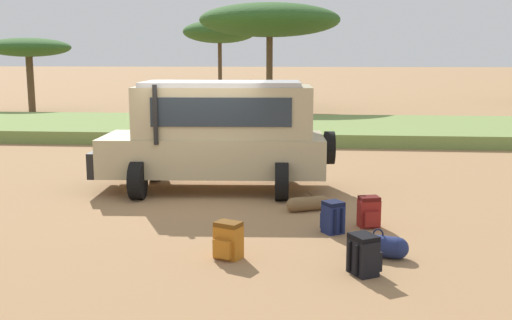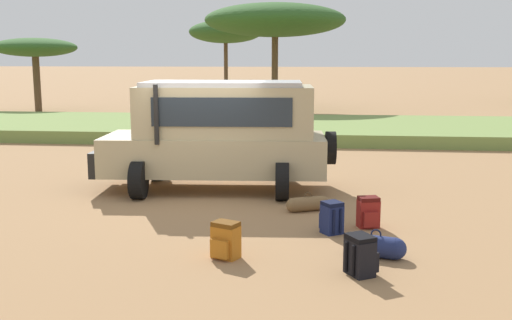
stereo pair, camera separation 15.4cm
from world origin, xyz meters
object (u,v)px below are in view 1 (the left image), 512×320
backpack_beside_front_wheel (369,212)px  duffel_bag_soft_canvas (308,204)px  safari_vehicle (218,133)px  acacia_tree_centre_back (270,20)px  acacia_tree_left_mid (220,32)px  backpack_outermost (228,241)px  acacia_tree_far_left (28,48)px  backpack_cluster_center (333,218)px  duffel_bag_low_black_case (378,246)px  backpack_near_rear_wheel (364,255)px

backpack_beside_front_wheel → duffel_bag_soft_canvas: size_ratio=0.66×
safari_vehicle → acacia_tree_centre_back: 20.18m
safari_vehicle → acacia_tree_left_mid: acacia_tree_left_mid is taller
safari_vehicle → backpack_beside_front_wheel: bearing=-41.4°
backpack_beside_front_wheel → backpack_outermost: 2.94m
acacia_tree_far_left → duffel_bag_soft_canvas: bearing=-52.7°
backpack_cluster_center → safari_vehicle: bearing=127.7°
acacia_tree_left_mid → safari_vehicle: bearing=-81.4°
safari_vehicle → duffel_bag_low_black_case: (3.10, -4.33, -1.13)m
duffel_bag_soft_canvas → backpack_outermost: bearing=-111.9°
backpack_outermost → backpack_cluster_center: bearing=42.3°
acacia_tree_centre_back → backpack_near_rear_wheel: bearing=-83.0°
duffel_bag_soft_canvas → acacia_tree_left_mid: (-6.24, 29.61, 4.46)m
backpack_cluster_center → acacia_tree_far_left: acacia_tree_far_left is taller
backpack_beside_front_wheel → backpack_near_rear_wheel: backpack_near_rear_wheel is taller
backpack_cluster_center → duffel_bag_low_black_case: bearing=-61.1°
backpack_outermost → acacia_tree_centre_back: (-1.11, 24.48, 4.62)m
backpack_cluster_center → duffel_bag_soft_canvas: backpack_cluster_center is taller
backpack_near_rear_wheel → duffel_bag_low_black_case: size_ratio=0.63×
safari_vehicle → backpack_cluster_center: size_ratio=9.75×
backpack_cluster_center → acacia_tree_left_mid: bearing=102.1°
backpack_cluster_center → backpack_near_rear_wheel: size_ratio=0.98×
backpack_beside_front_wheel → acacia_tree_left_mid: bearing=103.4°
duffel_bag_soft_canvas → acacia_tree_far_left: acacia_tree_far_left is taller
safari_vehicle → backpack_beside_front_wheel: 4.27m
backpack_cluster_center → backpack_outermost: backpack_outermost is taller
safari_vehicle → acacia_tree_left_mid: 28.40m
backpack_near_rear_wheel → acacia_tree_centre_back: size_ratio=0.07×
backpack_near_rear_wheel → safari_vehicle: bearing=118.9°
backpack_near_rear_wheel → acacia_tree_centre_back: (-3.07, 24.97, 4.61)m
backpack_outermost → duffel_bag_low_black_case: 2.26m
safari_vehicle → backpack_beside_front_wheel: size_ratio=9.87×
duffel_bag_low_black_case → acacia_tree_left_mid: bearing=102.8°
acacia_tree_left_mid → acacia_tree_centre_back: (3.96, -8.04, 0.29)m
backpack_near_rear_wheel → acacia_tree_left_mid: 34.02m
duffel_bag_low_black_case → duffel_bag_soft_canvas: bearing=112.3°
backpack_near_rear_wheel → acacia_tree_centre_back: 25.58m
backpack_near_rear_wheel → duffel_bag_low_black_case: 0.83m
acacia_tree_far_left → acacia_tree_centre_back: 12.98m
backpack_cluster_center → duffel_bag_low_black_case: size_ratio=0.62×
duffel_bag_soft_canvas → acacia_tree_centre_back: acacia_tree_centre_back is taller
acacia_tree_far_left → acacia_tree_left_mid: (8.80, 9.87, 1.19)m
backpack_outermost → duffel_bag_soft_canvas: bearing=68.1°
backpack_cluster_center → acacia_tree_left_mid: (-6.67, 31.06, 4.33)m
acacia_tree_far_left → acacia_tree_centre_back: (12.76, 1.83, 1.47)m
backpack_beside_front_wheel → backpack_near_rear_wheel: 2.39m
duffel_bag_low_black_case → backpack_outermost: bearing=-172.5°
safari_vehicle → duffel_bag_soft_canvas: safari_vehicle is taller
duffel_bag_soft_canvas → acacia_tree_far_left: (-15.04, 19.74, 3.27)m
backpack_beside_front_wheel → backpack_outermost: (-2.25, -1.88, 0.00)m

